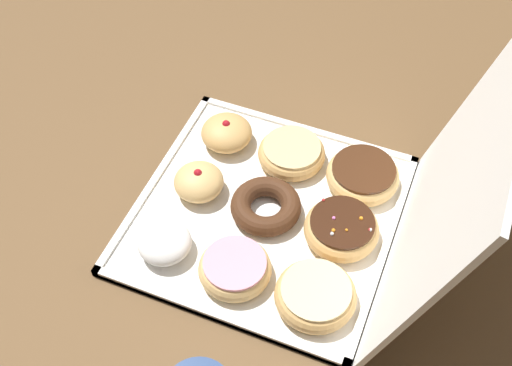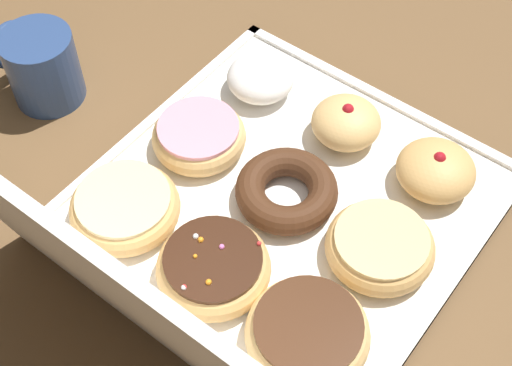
{
  "view_description": "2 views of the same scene",
  "coord_description": "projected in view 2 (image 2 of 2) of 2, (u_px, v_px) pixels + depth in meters",
  "views": [
    {
      "loc": [
        0.59,
        0.22,
        0.87
      ],
      "look_at": [
        -0.02,
        -0.02,
        0.05
      ],
      "focal_mm": 46.35,
      "sensor_mm": 36.0,
      "label": 1
    },
    {
      "loc": [
        -0.26,
        0.39,
        0.67
      ],
      "look_at": [
        0.03,
        0.02,
        0.03
      ],
      "focal_mm": 51.36,
      "sensor_mm": 36.0,
      "label": 2
    }
  ],
  "objects": [
    {
      "name": "ground_plane",
      "position": [
        286.0,
        205.0,
        0.82
      ],
      "size": [
        3.0,
        3.0,
        0.0
      ],
      "primitive_type": "plane",
      "color": "brown"
    },
    {
      "name": "donut_box",
      "position": [
        286.0,
        202.0,
        0.81
      ],
      "size": [
        0.4,
        0.4,
        0.01
      ],
      "color": "white",
      "rests_on": "ground"
    },
    {
      "name": "box_lid_open",
      "position": [
        94.0,
        277.0,
        0.54
      ],
      "size": [
        0.4,
        0.1,
        0.38
      ],
      "primitive_type": "cube",
      "rotation": [
        1.33,
        0.0,
        0.0
      ],
      "color": "white",
      "rests_on": "ground"
    },
    {
      "name": "jelly_filled_donut_0",
      "position": [
        436.0,
        170.0,
        0.81
      ],
      "size": [
        0.09,
        0.09,
        0.05
      ],
      "color": "tan",
      "rests_on": "donut_box"
    },
    {
      "name": "jelly_filled_donut_1",
      "position": [
        346.0,
        122.0,
        0.85
      ],
      "size": [
        0.08,
        0.08,
        0.05
      ],
      "color": "#E5B770",
      "rests_on": "donut_box"
    },
    {
      "name": "powdered_filled_donut_2",
      "position": [
        261.0,
        78.0,
        0.89
      ],
      "size": [
        0.08,
        0.08,
        0.04
      ],
      "color": "white",
      "rests_on": "donut_box"
    },
    {
      "name": "glazed_ring_donut_3",
      "position": [
        381.0,
        246.0,
        0.75
      ],
      "size": [
        0.11,
        0.11,
        0.04
      ],
      "color": "tan",
      "rests_on": "donut_box"
    },
    {
      "name": "chocolate_cake_ring_donut_4",
      "position": [
        281.0,
        190.0,
        0.8
      ],
      "size": [
        0.11,
        0.11,
        0.03
      ],
      "color": "#472816",
      "rests_on": "donut_box"
    },
    {
      "name": "pink_frosted_donut_5",
      "position": [
        199.0,
        136.0,
        0.84
      ],
      "size": [
        0.11,
        0.11,
        0.04
      ],
      "color": "#E5B770",
      "rests_on": "donut_box"
    },
    {
      "name": "chocolate_frosted_donut_6",
      "position": [
        308.0,
        333.0,
        0.69
      ],
      "size": [
        0.12,
        0.12,
        0.04
      ],
      "color": "#E5B770",
      "rests_on": "donut_box"
    },
    {
      "name": "sprinkle_donut_7",
      "position": [
        217.0,
        269.0,
        0.73
      ],
      "size": [
        0.12,
        0.12,
        0.04
      ],
      "color": "tan",
      "rests_on": "donut_box"
    },
    {
      "name": "glazed_ring_donut_8",
      "position": [
        125.0,
        207.0,
        0.78
      ],
      "size": [
        0.12,
        0.12,
        0.04
      ],
      "color": "tan",
      "rests_on": "donut_box"
    },
    {
      "name": "coffee_mug",
      "position": [
        41.0,
        65.0,
        0.88
      ],
      "size": [
        0.11,
        0.09,
        0.09
      ],
      "color": "navy",
      "rests_on": "ground"
    }
  ]
}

